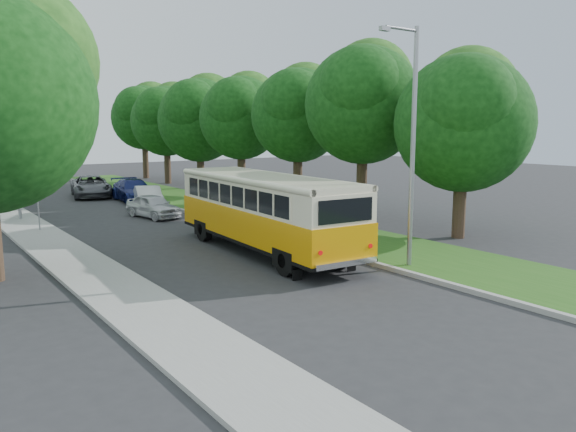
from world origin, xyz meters
TOP-DOWN VIEW (x-y plane):
  - ground at (0.00, 0.00)m, footprint 120.00×120.00m
  - curb at (3.60, 5.00)m, footprint 0.20×70.00m
  - grass_verge at (5.95, 5.00)m, footprint 4.50×70.00m
  - sidewalk at (-4.80, 5.00)m, footprint 2.20×70.00m
  - treeline at (3.15, 17.99)m, footprint 24.27×41.91m
  - lamppost_near at (4.21, -2.50)m, footprint 1.71×0.16m
  - lamppost_far at (-4.70, 16.00)m, footprint 1.71×0.16m
  - warning_sign at (-4.50, 11.98)m, footprint 0.56×0.10m
  - vintage_bus at (1.62, 2.41)m, footprint 3.31×10.40m
  - car_silver at (1.43, 13.04)m, footprint 2.10×3.89m
  - car_white at (2.52, 16.47)m, footprint 2.39×4.25m
  - car_blue at (3.00, 20.17)m, footprint 2.39×5.09m
  - car_grey at (1.43, 24.17)m, footprint 3.45×5.67m

SIDE VIEW (x-z plane):
  - ground at x=0.00m, z-range 0.00..0.00m
  - sidewalk at x=-4.80m, z-range 0.00..0.12m
  - grass_verge at x=5.95m, z-range 0.00..0.13m
  - curb at x=3.60m, z-range 0.00..0.15m
  - car_silver at x=1.43m, z-range 0.00..1.26m
  - car_white at x=2.52m, z-range 0.00..1.33m
  - car_blue at x=3.00m, z-range 0.00..1.44m
  - car_grey at x=1.43m, z-range 0.00..1.47m
  - vintage_bus at x=1.62m, z-range 0.00..3.04m
  - warning_sign at x=-4.50m, z-range 0.46..2.96m
  - lamppost_far at x=-4.70m, z-range 0.37..7.87m
  - lamppost_near at x=4.21m, z-range 0.37..8.37m
  - treeline at x=3.15m, z-range 1.20..10.66m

